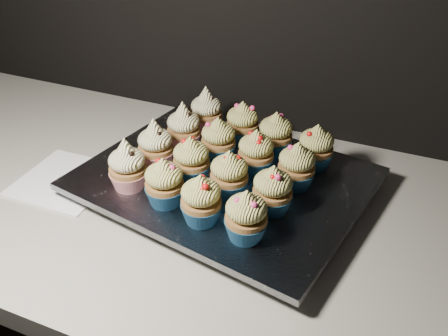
# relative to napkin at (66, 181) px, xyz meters

# --- Properties ---
(worktop) EXTENTS (2.44, 0.64, 0.04)m
(worktop) POSITION_rel_napkin_xyz_m (0.34, 0.05, -0.02)
(worktop) COLOR beige
(worktop) RESTS_ON cabinet
(napkin) EXTENTS (0.17, 0.17, 0.00)m
(napkin) POSITION_rel_napkin_xyz_m (0.00, 0.00, 0.00)
(napkin) COLOR white
(napkin) RESTS_ON worktop
(baking_tray) EXTENTS (0.48, 0.40, 0.02)m
(baking_tray) POSITION_rel_napkin_xyz_m (0.28, 0.08, 0.01)
(baking_tray) COLOR black
(baking_tray) RESTS_ON worktop
(foil_lining) EXTENTS (0.53, 0.44, 0.01)m
(foil_lining) POSITION_rel_napkin_xyz_m (0.28, 0.08, 0.03)
(foil_lining) COLOR silver
(foil_lining) RESTS_ON baking_tray
(cupcake_0) EXTENTS (0.06, 0.06, 0.10)m
(cupcake_0) POSITION_rel_napkin_xyz_m (0.14, -0.01, 0.07)
(cupcake_0) COLOR red
(cupcake_0) RESTS_ON foil_lining
(cupcake_1) EXTENTS (0.06, 0.06, 0.08)m
(cupcake_1) POSITION_rel_napkin_xyz_m (0.22, -0.02, 0.07)
(cupcake_1) COLOR navy
(cupcake_1) RESTS_ON foil_lining
(cupcake_2) EXTENTS (0.06, 0.06, 0.08)m
(cupcake_2) POSITION_rel_napkin_xyz_m (0.29, -0.04, 0.07)
(cupcake_2) COLOR navy
(cupcake_2) RESTS_ON foil_lining
(cupcake_3) EXTENTS (0.06, 0.06, 0.08)m
(cupcake_3) POSITION_rel_napkin_xyz_m (0.37, -0.05, 0.07)
(cupcake_3) COLOR navy
(cupcake_3) RESTS_ON foil_lining
(cupcake_4) EXTENTS (0.06, 0.06, 0.10)m
(cupcake_4) POSITION_rel_napkin_xyz_m (0.15, 0.07, 0.07)
(cupcake_4) COLOR red
(cupcake_4) RESTS_ON foil_lining
(cupcake_5) EXTENTS (0.06, 0.06, 0.08)m
(cupcake_5) POSITION_rel_napkin_xyz_m (0.23, 0.05, 0.07)
(cupcake_5) COLOR navy
(cupcake_5) RESTS_ON foil_lining
(cupcake_6) EXTENTS (0.06, 0.06, 0.08)m
(cupcake_6) POSITION_rel_napkin_xyz_m (0.31, 0.04, 0.07)
(cupcake_6) COLOR navy
(cupcake_6) RESTS_ON foil_lining
(cupcake_7) EXTENTS (0.06, 0.06, 0.08)m
(cupcake_7) POSITION_rel_napkin_xyz_m (0.38, 0.03, 0.07)
(cupcake_7) COLOR navy
(cupcake_7) RESTS_ON foil_lining
(cupcake_8) EXTENTS (0.06, 0.06, 0.10)m
(cupcake_8) POSITION_rel_napkin_xyz_m (0.17, 0.15, 0.07)
(cupcake_8) COLOR red
(cupcake_8) RESTS_ON foil_lining
(cupcake_9) EXTENTS (0.06, 0.06, 0.08)m
(cupcake_9) POSITION_rel_napkin_xyz_m (0.25, 0.13, 0.07)
(cupcake_9) COLOR navy
(cupcake_9) RESTS_ON foil_lining
(cupcake_10) EXTENTS (0.06, 0.06, 0.08)m
(cupcake_10) POSITION_rel_napkin_xyz_m (0.32, 0.12, 0.07)
(cupcake_10) COLOR navy
(cupcake_10) RESTS_ON foil_lining
(cupcake_11) EXTENTS (0.06, 0.06, 0.08)m
(cupcake_11) POSITION_rel_napkin_xyz_m (0.40, 0.10, 0.07)
(cupcake_11) COLOR navy
(cupcake_11) RESTS_ON foil_lining
(cupcake_12) EXTENTS (0.06, 0.06, 0.10)m
(cupcake_12) POSITION_rel_napkin_xyz_m (0.18, 0.22, 0.07)
(cupcake_12) COLOR red
(cupcake_12) RESTS_ON foil_lining
(cupcake_13) EXTENTS (0.06, 0.06, 0.08)m
(cupcake_13) POSITION_rel_napkin_xyz_m (0.26, 0.21, 0.07)
(cupcake_13) COLOR navy
(cupcake_13) RESTS_ON foil_lining
(cupcake_14) EXTENTS (0.06, 0.06, 0.08)m
(cupcake_14) POSITION_rel_napkin_xyz_m (0.33, 0.19, 0.07)
(cupcake_14) COLOR navy
(cupcake_14) RESTS_ON foil_lining
(cupcake_15) EXTENTS (0.06, 0.06, 0.08)m
(cupcake_15) POSITION_rel_napkin_xyz_m (0.41, 0.18, 0.07)
(cupcake_15) COLOR navy
(cupcake_15) RESTS_ON foil_lining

